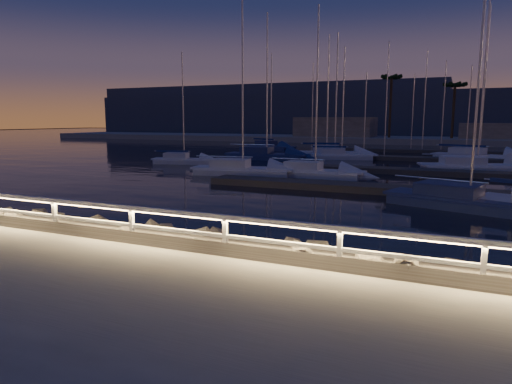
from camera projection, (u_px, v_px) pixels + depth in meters
ground at (298, 265)px, 11.05m from camera, size 400.00×400.00×0.00m
harbor_water at (415, 172)px, 39.35m from camera, size 400.00×440.00×0.60m
guard_rail at (296, 233)px, 10.95m from camera, size 44.11×0.12×1.06m
riprap at (150, 235)px, 15.09m from camera, size 38.57×1.51×1.09m
floating_docks at (417, 164)px, 40.41m from camera, size 22.00×36.00×0.40m
far_shore at (438, 138)px, 77.81m from camera, size 160.00×14.00×5.20m
palm_left at (392, 80)px, 77.59m from camera, size 3.00×3.00×11.20m
palm_center at (455, 87)px, 74.68m from camera, size 3.00×3.00×9.70m
distant_hills at (371, 115)px, 139.75m from camera, size 230.00×37.50×18.00m
sailboat_a at (183, 160)px, 42.47m from camera, size 6.17×3.31×10.19m
sailboat_b at (240, 169)px, 33.90m from camera, size 7.87×3.51×12.97m
sailboat_c at (465, 200)px, 21.09m from camera, size 7.90×4.47×12.95m
sailboat_e at (340, 155)px, 47.36m from camera, size 6.91×3.57×11.41m
sailboat_f at (313, 171)px, 32.71m from camera, size 7.03×2.22×11.90m
sailboat_i at (333, 153)px, 50.03m from camera, size 8.07×4.29×13.32m
sailboat_j at (265, 155)px, 47.08m from camera, size 8.71×2.92×14.67m
sailboat_k at (477, 156)px, 45.89m from camera, size 9.26×5.10×15.15m
sailboat_l at (474, 166)px, 36.25m from camera, size 9.12×4.77×14.86m
sailboat_m at (270, 147)px, 61.83m from camera, size 7.71×4.78×12.84m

